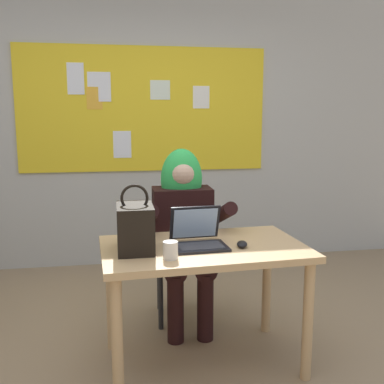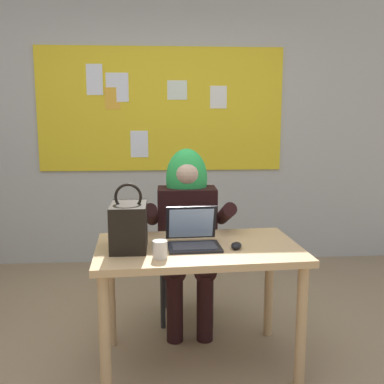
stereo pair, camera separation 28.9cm
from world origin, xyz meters
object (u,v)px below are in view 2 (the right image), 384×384
object	(u,v)px
coffee_mug	(160,249)
person_costumed	(187,222)
computer_mouse	(236,245)
desk_main	(198,263)
handbag	(129,226)
chair_at_desk	(187,248)
laptop	(193,237)

from	to	relation	value
coffee_mug	person_costumed	bearing A→B (deg)	76.48
computer_mouse	coffee_mug	xyz separation A→B (m)	(-0.43, -0.15, 0.03)
desk_main	handbag	bearing A→B (deg)	-175.81
handbag	desk_main	bearing A→B (deg)	4.19
coffee_mug	chair_at_desk	bearing A→B (deg)	77.92
chair_at_desk	handbag	bearing A→B (deg)	-22.55
computer_mouse	chair_at_desk	bearing A→B (deg)	122.93
handbag	coffee_mug	world-z (taller)	handbag
handbag	laptop	bearing A→B (deg)	5.41
chair_at_desk	laptop	xyz separation A→B (m)	(-0.01, -0.71, 0.28)
desk_main	laptop	distance (m)	0.16
chair_at_desk	coffee_mug	xyz separation A→B (m)	(-0.20, -0.93, 0.28)
desk_main	coffee_mug	distance (m)	0.34
chair_at_desk	laptop	size ratio (longest dim) A/B	2.86
person_costumed	computer_mouse	bearing A→B (deg)	20.63
chair_at_desk	laptop	world-z (taller)	laptop
desk_main	computer_mouse	world-z (taller)	computer_mouse
desk_main	handbag	size ratio (longest dim) A/B	3.23
desk_main	chair_at_desk	xyz separation A→B (m)	(-0.02, 0.72, -0.12)
person_costumed	handbag	bearing A→B (deg)	-30.22
computer_mouse	coffee_mug	size ratio (longest dim) A/B	1.09
desk_main	laptop	xyz separation A→B (m)	(-0.03, 0.01, 0.15)
chair_at_desk	desk_main	bearing A→B (deg)	5.76
laptop	desk_main	bearing A→B (deg)	-14.17
computer_mouse	handbag	bearing A→B (deg)	-167.31
chair_at_desk	computer_mouse	xyz separation A→B (m)	(0.23, -0.79, 0.25)
handbag	chair_at_desk	bearing A→B (deg)	63.37
coffee_mug	computer_mouse	bearing A→B (deg)	18.73
chair_at_desk	person_costumed	xyz separation A→B (m)	(-0.01, -0.13, 0.23)
computer_mouse	handbag	size ratio (longest dim) A/B	0.28
person_costumed	computer_mouse	world-z (taller)	person_costumed
person_costumed	handbag	distance (m)	0.73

